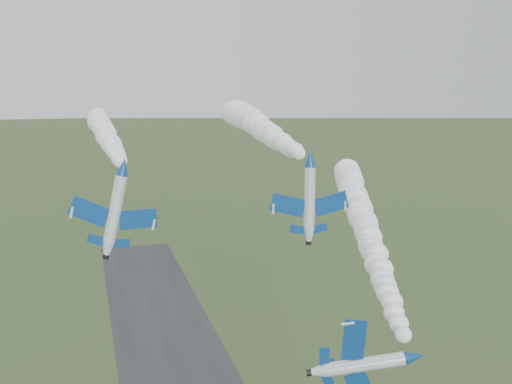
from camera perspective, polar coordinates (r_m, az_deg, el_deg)
The scene contains 6 objects.
jet_lead at distance 60.74m, azimuth 15.62°, elevation -15.63°, with size 6.12×11.59×9.66m.
smoke_trail_jet_lead at distance 96.72m, azimuth 10.81°, elevation -3.29°, with size 5.76×75.02×5.76m, color white, non-canonical shape.
jet_pair_left at distance 69.70m, azimuth -13.11°, elevation 2.48°, with size 10.15×12.52×3.67m.
smoke_trail_jet_pair_left at distance 104.04m, azimuth -14.86°, elevation 5.67°, with size 4.52×62.87×4.52m, color white, non-canonical shape.
jet_pair_right at distance 74.44m, azimuth 5.47°, elevation 3.33°, with size 10.64×12.67×3.11m.
smoke_trail_jet_pair_right at distance 107.10m, azimuth 0.34°, elevation 6.51°, with size 5.97×62.58×5.97m, color white, non-canonical shape.
Camera 1 is at (-16.41, -47.28, 58.92)m, focal length 40.00 mm.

